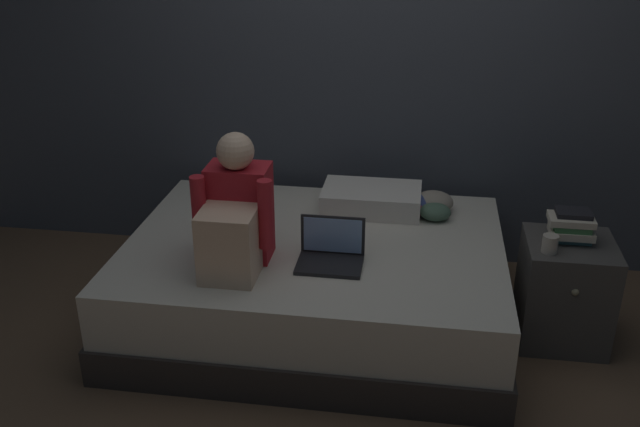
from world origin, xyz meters
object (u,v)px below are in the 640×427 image
at_px(mug, 550,244).
at_px(laptop, 331,253).
at_px(clothes_pile, 427,205).
at_px(book_stack, 571,227).
at_px(nightstand, 564,291).
at_px(pillow, 371,199).
at_px(bed, 315,281).
at_px(person_sitting, 235,218).

bearing_deg(mug, laptop, -172.48).
distance_m(mug, clothes_pile, 0.79).
height_order(book_stack, clothes_pile, book_stack).
bearing_deg(laptop, nightstand, 12.34).
bearing_deg(clothes_pile, pillow, 177.20).
bearing_deg(pillow, nightstand, -21.86).
bearing_deg(mug, pillow, 149.46).
distance_m(bed, laptop, 0.39).
xyz_separation_m(bed, person_sitting, (-0.34, -0.31, 0.50)).
bearing_deg(pillow, book_stack, -20.70).
height_order(nightstand, mug, mug).
height_order(laptop, mug, laptop).
height_order(laptop, clothes_pile, laptop).
distance_m(laptop, book_stack, 1.21).
distance_m(laptop, clothes_pile, 0.80).
bearing_deg(book_stack, mug, -129.04).
height_order(person_sitting, clothes_pile, person_sitting).
xyz_separation_m(bed, laptop, (0.12, -0.23, 0.30)).
relative_size(nightstand, laptop, 1.73).
relative_size(nightstand, person_sitting, 0.85).
distance_m(person_sitting, pillow, 0.98).
bearing_deg(laptop, bed, 117.12).
bearing_deg(bed, person_sitting, -137.43).
bearing_deg(person_sitting, nightstand, 11.76).
bearing_deg(bed, nightstand, 1.42).
relative_size(laptop, clothes_pile, 1.06).
height_order(nightstand, laptop, laptop).
distance_m(person_sitting, clothes_pile, 1.19).
xyz_separation_m(book_stack, mug, (-0.12, -0.15, -0.03)).
bearing_deg(mug, nightstand, 42.69).
relative_size(pillow, mug, 6.22).
distance_m(book_stack, mug, 0.19).
height_order(laptop, book_stack, book_stack).
xyz_separation_m(bed, mug, (1.17, -0.09, 0.36)).
height_order(book_stack, mug, book_stack).
relative_size(laptop, mug, 3.56).
relative_size(person_sitting, book_stack, 2.92).
bearing_deg(laptop, book_stack, 13.74).
relative_size(bed, clothes_pile, 6.63).
bearing_deg(bed, book_stack, 2.67).
bearing_deg(nightstand, person_sitting, -168.24).
height_order(pillow, mug, mug).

